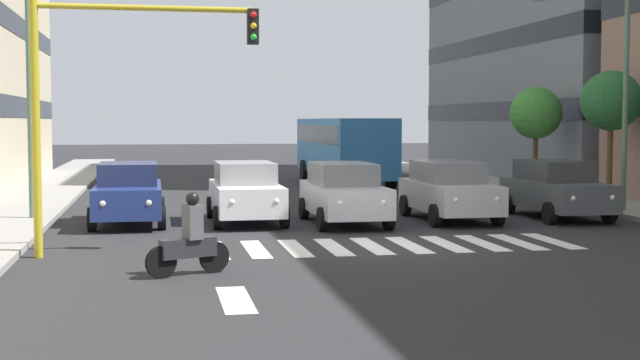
# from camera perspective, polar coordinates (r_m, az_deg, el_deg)

# --- Properties ---
(ground_plane) EXTENTS (180.00, 180.00, 0.00)m
(ground_plane) POSITION_cam_1_polar(r_m,az_deg,el_deg) (20.43, 4.60, -4.28)
(ground_plane) COLOR #262628
(crosswalk_markings) EXTENTS (8.55, 2.80, 0.01)m
(crosswalk_markings) POSITION_cam_1_polar(r_m,az_deg,el_deg) (20.43, 4.60, -4.27)
(crosswalk_markings) COLOR silver
(crosswalk_markings) RESTS_ON ground_plane
(lane_arrow_1) EXTENTS (0.50, 2.20, 0.01)m
(lane_arrow_1) POSITION_cam_1_polar(r_m,az_deg,el_deg) (14.35, -5.54, -7.77)
(lane_arrow_1) COLOR silver
(lane_arrow_1) RESTS_ON ground_plane
(car_0) EXTENTS (2.02, 4.44, 1.72)m
(car_0) POSITION_cam_1_polar(r_m,az_deg,el_deg) (26.90, 15.16, -0.54)
(car_0) COLOR #474C51
(car_0) RESTS_ON ground_plane
(car_1) EXTENTS (2.02, 4.44, 1.72)m
(car_1) POSITION_cam_1_polar(r_m,az_deg,el_deg) (25.64, 8.41, -0.66)
(car_1) COLOR #B2B7BC
(car_1) RESTS_ON ground_plane
(car_2) EXTENTS (2.02, 4.44, 1.72)m
(car_2) POSITION_cam_1_polar(r_m,az_deg,el_deg) (24.49, 1.56, -0.83)
(car_2) COLOR #B2B7BC
(car_2) RESTS_ON ground_plane
(car_3) EXTENTS (2.02, 4.44, 1.72)m
(car_3) POSITION_cam_1_polar(r_m,az_deg,el_deg) (24.93, -4.90, -0.76)
(car_3) COLOR silver
(car_3) RESTS_ON ground_plane
(car_4) EXTENTS (2.02, 4.44, 1.72)m
(car_4) POSITION_cam_1_polar(r_m,az_deg,el_deg) (25.04, -12.41, -0.82)
(car_4) COLOR navy
(car_4) RESTS_ON ground_plane
(bus_behind_traffic) EXTENTS (2.78, 10.50, 3.00)m
(bus_behind_traffic) POSITION_cam_1_polar(r_m,az_deg,el_deg) (39.59, 1.51, 2.38)
(bus_behind_traffic) COLOR #286BAD
(bus_behind_traffic) RESTS_ON ground_plane
(motorcycle_with_rider) EXTENTS (1.60, 0.78, 1.57)m
(motorcycle_with_rider) POSITION_cam_1_polar(r_m,az_deg,el_deg) (16.58, -8.52, -3.97)
(motorcycle_with_rider) COLOR black
(motorcycle_with_rider) RESTS_ON ground_plane
(traffic_light_gantry) EXTENTS (4.80, 0.36, 5.50)m
(traffic_light_gantry) POSITION_cam_1_polar(r_m,az_deg,el_deg) (19.18, -13.97, 6.27)
(traffic_light_gantry) COLOR #AD991E
(traffic_light_gantry) RESTS_ON ground_plane
(street_lamp_left) EXTENTS (3.28, 0.28, 6.62)m
(street_lamp_left) POSITION_cam_1_polar(r_m,az_deg,el_deg) (28.10, 18.32, 6.50)
(street_lamp_left) COLOR #4C6B56
(street_lamp_left) RESTS_ON sidewalk_left
(street_lamp_right) EXTENTS (2.66, 0.28, 7.21)m
(street_lamp_right) POSITION_cam_1_polar(r_m,az_deg,el_deg) (25.99, -17.57, 7.30)
(street_lamp_right) COLOR #4C6B56
(street_lamp_right) RESTS_ON sidewalk_right
(street_tree_1) EXTENTS (2.04, 2.04, 4.45)m
(street_tree_1) POSITION_cam_1_polar(r_m,az_deg,el_deg) (31.21, 18.47, 4.89)
(street_tree_1) COLOR #513823
(street_tree_1) RESTS_ON sidewalk_left
(street_tree_2) EXTENTS (2.06, 2.06, 4.09)m
(street_tree_2) POSITION_cam_1_polar(r_m,az_deg,el_deg) (35.72, 13.92, 4.24)
(street_tree_2) COLOR #513823
(street_tree_2) RESTS_ON sidewalk_left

